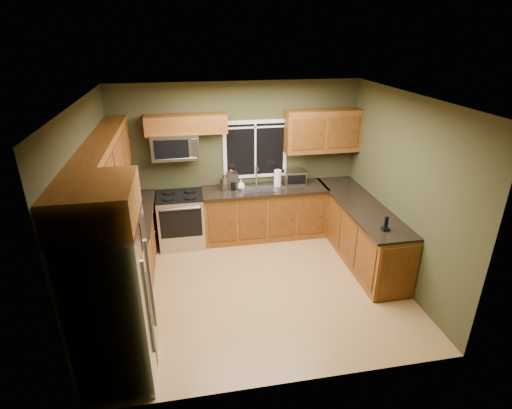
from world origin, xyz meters
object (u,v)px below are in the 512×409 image
object	(u,v)px
toaster_oven	(295,177)
soap_bottle_a	(231,179)
coffee_maker	(232,181)
cordless_phone	(386,226)
refrigerator	(113,304)
soap_bottle_c	(241,185)
range	(181,219)
microwave	(175,146)
paper_towel_roll	(278,178)
kettle	(225,183)

from	to	relation	value
toaster_oven	soap_bottle_a	distance (m)	1.13
coffee_maker	toaster_oven	bearing A→B (deg)	2.65
toaster_oven	cordless_phone	bearing A→B (deg)	-69.42
toaster_oven	coffee_maker	bearing A→B (deg)	-177.35
refrigerator	soap_bottle_a	distance (m)	3.33
refrigerator	soap_bottle_c	xyz separation A→B (m)	(1.74, 2.80, 0.12)
range	microwave	size ratio (longest dim) A/B	1.23
soap_bottle_c	cordless_phone	world-z (taller)	cordless_phone
coffee_maker	cordless_phone	bearing A→B (deg)	-45.96
range	cordless_phone	xyz separation A→B (m)	(2.77, -1.83, 0.53)
range	paper_towel_roll	size ratio (longest dim) A/B	2.89
cordless_phone	kettle	bearing A→B (deg)	136.86
kettle	soap_bottle_a	bearing A→B (deg)	39.25
soap_bottle_a	cordless_phone	xyz separation A→B (m)	(1.87, -1.98, -0.10)
kettle	cordless_phone	world-z (taller)	kettle
microwave	paper_towel_roll	size ratio (longest dim) A/B	2.35
toaster_oven	kettle	distance (m)	1.26
refrigerator	microwave	world-z (taller)	microwave
microwave	coffee_maker	xyz separation A→B (m)	(0.91, -0.04, -0.66)
refrigerator	microwave	xyz separation A→B (m)	(0.69, 2.91, 0.83)
soap_bottle_c	toaster_oven	bearing A→B (deg)	6.79
paper_towel_roll	soap_bottle_a	world-z (taller)	paper_towel_roll
paper_towel_roll	cordless_phone	size ratio (longest dim) A/B	1.57
coffee_maker	kettle	size ratio (longest dim) A/B	1.02
kettle	soap_bottle_c	xyz separation A→B (m)	(0.28, -0.01, -0.04)
range	microwave	xyz separation A→B (m)	(-0.00, 0.14, 1.26)
kettle	cordless_phone	bearing A→B (deg)	-43.14
range	microwave	world-z (taller)	microwave
microwave	coffee_maker	distance (m)	1.12
microwave	kettle	size ratio (longest dim) A/B	2.71
microwave	coffee_maker	size ratio (longest dim) A/B	2.64
soap_bottle_c	cordless_phone	xyz separation A→B (m)	(1.72, -1.86, -0.02)
kettle	soap_bottle_c	bearing A→B (deg)	-3.02
range	toaster_oven	world-z (taller)	toaster_oven
coffee_maker	soap_bottle_a	size ratio (longest dim) A/B	0.90
toaster_oven	soap_bottle_c	world-z (taller)	toaster_oven
coffee_maker	refrigerator	bearing A→B (deg)	-119.19
refrigerator	coffee_maker	bearing A→B (deg)	60.81
coffee_maker	kettle	distance (m)	0.15
coffee_maker	kettle	bearing A→B (deg)	-160.05
soap_bottle_c	cordless_phone	distance (m)	2.53
range	kettle	xyz separation A→B (m)	(0.77, 0.05, 0.60)
refrigerator	soap_bottle_c	size ratio (longest dim) A/B	10.63
range	paper_towel_roll	xyz separation A→B (m)	(1.70, 0.07, 0.62)
cordless_phone	paper_towel_roll	bearing A→B (deg)	119.49
paper_towel_roll	coffee_maker	bearing A→B (deg)	177.88
range	soap_bottle_c	world-z (taller)	soap_bottle_c
toaster_oven	kettle	world-z (taller)	kettle
cordless_phone	refrigerator	bearing A→B (deg)	-164.77
kettle	coffee_maker	bearing A→B (deg)	19.95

